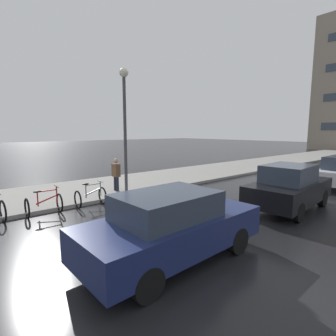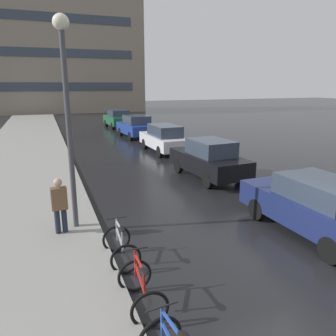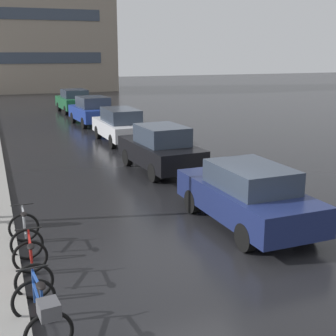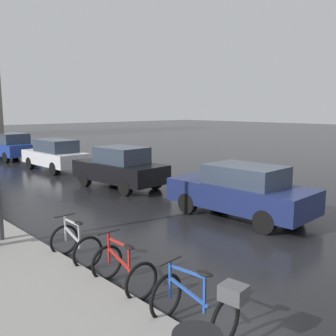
# 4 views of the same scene
# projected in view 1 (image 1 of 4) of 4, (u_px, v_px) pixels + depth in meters

# --- Properties ---
(ground_plane) EXTENTS (140.00, 140.00, 0.00)m
(ground_plane) POSITION_uv_depth(u_px,v_px,m) (85.00, 248.00, 6.60)
(ground_plane) COLOR black
(sidewalk_kerb) EXTENTS (4.80, 60.00, 0.14)m
(sidewalk_kerb) POSITION_uv_depth(u_px,v_px,m) (193.00, 174.00, 17.52)
(sidewalk_kerb) COLOR gray
(sidewalk_kerb) RESTS_ON ground
(bicycle_second) EXTENTS (0.71, 1.13, 0.98)m
(bicycle_second) POSITION_uv_depth(u_px,v_px,m) (44.00, 204.00, 9.13)
(bicycle_second) COLOR black
(bicycle_second) RESTS_ON ground
(bicycle_third) EXTENTS (0.70, 1.07, 0.94)m
(bicycle_third) POSITION_uv_depth(u_px,v_px,m) (91.00, 196.00, 10.22)
(bicycle_third) COLOR black
(bicycle_third) RESTS_ON ground
(car_navy) EXTENTS (1.97, 4.42, 1.59)m
(car_navy) POSITION_uv_depth(u_px,v_px,m) (171.00, 226.00, 5.90)
(car_navy) COLOR navy
(car_navy) RESTS_ON ground
(car_black) EXTENTS (2.09, 4.27, 1.69)m
(car_black) POSITION_uv_depth(u_px,v_px,m) (289.00, 187.00, 9.79)
(car_black) COLOR black
(car_black) RESTS_ON ground
(pedestrian) EXTENTS (0.41, 0.26, 1.65)m
(pedestrian) POSITION_uv_depth(u_px,v_px,m) (116.00, 174.00, 12.21)
(pedestrian) COLOR #1E2333
(pedestrian) RESTS_ON ground
(streetlamp) EXTENTS (0.40, 0.40, 5.65)m
(streetlamp) POSITION_uv_depth(u_px,v_px,m) (125.00, 113.00, 11.70)
(streetlamp) COLOR #424247
(streetlamp) RESTS_ON ground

